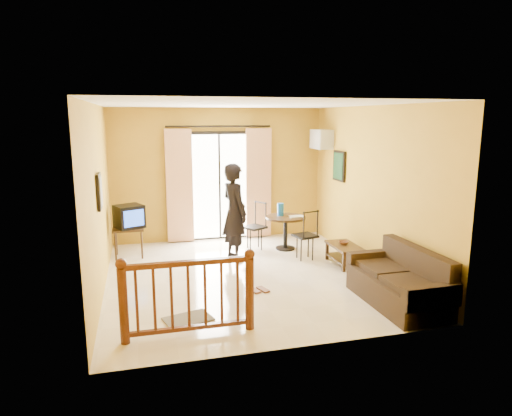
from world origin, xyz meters
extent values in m
plane|color=beige|center=(0.00, 0.00, 0.00)|extent=(5.00, 5.00, 0.00)
plane|color=white|center=(0.00, 0.00, 2.80)|extent=(5.00, 5.00, 0.00)
plane|color=#B78C23|center=(0.00, 2.50, 1.40)|extent=(4.50, 0.00, 4.50)
plane|color=#B78C23|center=(0.00, -2.50, 1.40)|extent=(4.50, 0.00, 4.50)
plane|color=#B78C23|center=(-2.25, 0.00, 1.40)|extent=(0.00, 5.00, 5.00)
plane|color=#B78C23|center=(2.25, 0.00, 1.40)|extent=(0.00, 5.00, 5.00)
cube|color=black|center=(0.00, 2.48, 1.15)|extent=(1.34, 0.03, 2.34)
cube|color=white|center=(0.00, 2.45, 1.15)|extent=(1.20, 0.04, 2.20)
cube|color=black|center=(0.00, 2.43, 1.15)|extent=(0.04, 0.02, 2.20)
cube|color=#F3E6B7|center=(-0.85, 2.40, 1.20)|extent=(0.55, 0.08, 2.35)
cube|color=#F3E6B7|center=(0.85, 2.40, 1.20)|extent=(0.55, 0.08, 2.35)
cylinder|color=black|center=(0.00, 2.40, 2.42)|extent=(2.20, 0.04, 0.04)
cube|color=black|center=(-1.90, 1.60, 0.55)|extent=(0.57, 0.47, 0.04)
cylinder|color=black|center=(-2.14, 1.41, 0.27)|extent=(0.04, 0.04, 0.55)
cylinder|color=black|center=(-1.66, 1.41, 0.27)|extent=(0.04, 0.04, 0.55)
cylinder|color=black|center=(-2.14, 1.79, 0.27)|extent=(0.04, 0.04, 0.55)
cylinder|color=black|center=(-1.66, 1.79, 0.27)|extent=(0.04, 0.04, 0.55)
cube|color=black|center=(-1.87, 1.60, 0.78)|extent=(0.61, 0.59, 0.43)
cube|color=blue|center=(-1.78, 1.40, 0.78)|extent=(0.35, 0.17, 0.30)
cube|color=black|center=(-2.22, -0.20, 1.55)|extent=(0.04, 0.42, 0.52)
cube|color=#5D5A4F|center=(-2.19, -0.20, 1.55)|extent=(0.01, 0.34, 0.44)
cylinder|color=black|center=(1.13, 1.36, 0.65)|extent=(0.80, 0.80, 0.04)
cylinder|color=black|center=(1.13, 1.36, 0.32)|extent=(0.08, 0.08, 0.65)
cylinder|color=black|center=(1.13, 1.36, 0.01)|extent=(0.39, 0.39, 0.03)
cylinder|color=blue|center=(1.06, 1.47, 0.79)|extent=(0.13, 0.13, 0.25)
cube|color=beige|center=(1.32, 1.26, 0.68)|extent=(0.29, 0.20, 0.02)
cube|color=silver|center=(2.10, 1.95, 2.15)|extent=(0.30, 0.60, 0.40)
cube|color=gray|center=(1.95, 1.95, 2.15)|extent=(0.02, 0.56, 0.36)
cube|color=black|center=(2.22, 1.30, 1.65)|extent=(0.04, 0.50, 0.60)
cube|color=black|center=(2.19, 1.30, 1.65)|extent=(0.01, 0.42, 0.52)
cube|color=black|center=(1.85, 0.15, 0.34)|extent=(0.45, 0.81, 0.04)
cube|color=black|center=(1.85, 0.15, 0.11)|extent=(0.41, 0.77, 0.03)
cube|color=black|center=(1.67, -0.21, 0.17)|extent=(0.05, 0.05, 0.34)
cube|color=black|center=(2.03, -0.21, 0.17)|extent=(0.05, 0.05, 0.34)
cube|color=black|center=(1.67, 0.51, 0.17)|extent=(0.05, 0.05, 0.34)
cube|color=black|center=(2.03, 0.51, 0.17)|extent=(0.05, 0.05, 0.34)
imported|color=brown|center=(1.85, 0.20, 0.39)|extent=(0.19, 0.19, 0.05)
cube|color=black|center=(1.80, -1.67, 0.20)|extent=(0.82, 1.58, 0.39)
cube|color=black|center=(2.09, -1.67, 0.54)|extent=(0.21, 1.57, 0.54)
cube|color=black|center=(1.80, -2.44, 0.41)|extent=(0.79, 0.17, 0.29)
cube|color=black|center=(1.80, -0.91, 0.41)|extent=(0.79, 0.17, 0.29)
cube|color=black|center=(1.75, -2.01, 0.42)|extent=(0.55, 0.65, 0.10)
cube|color=black|center=(1.75, -1.33, 0.42)|extent=(0.55, 0.65, 0.10)
imported|color=black|center=(0.01, 0.94, 0.90)|extent=(0.61, 0.75, 1.79)
cylinder|color=#471E0F|center=(-1.90, -1.90, 0.46)|extent=(0.11, 0.11, 0.92)
cylinder|color=#471E0F|center=(-0.40, -1.90, 0.46)|extent=(0.11, 0.11, 0.92)
sphere|color=#471E0F|center=(-1.90, -1.90, 0.97)|extent=(0.13, 0.13, 0.13)
sphere|color=#471E0F|center=(-0.40, -1.90, 0.97)|extent=(0.13, 0.13, 0.13)
cube|color=#471E0F|center=(-1.15, -1.90, 0.92)|extent=(1.55, 0.08, 0.06)
cube|color=#471E0F|center=(-1.15, -1.90, 0.10)|extent=(1.55, 0.06, 0.05)
cube|color=#5A5548|center=(-1.12, -1.45, 0.01)|extent=(0.69, 0.55, 0.02)
cube|color=brown|center=(-0.04, -0.71, 0.01)|extent=(0.17, 0.27, 0.03)
cube|color=brown|center=(0.10, -0.71, 0.01)|extent=(0.17, 0.27, 0.03)
camera|label=1|loc=(-1.65, -7.06, 2.60)|focal=32.00mm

